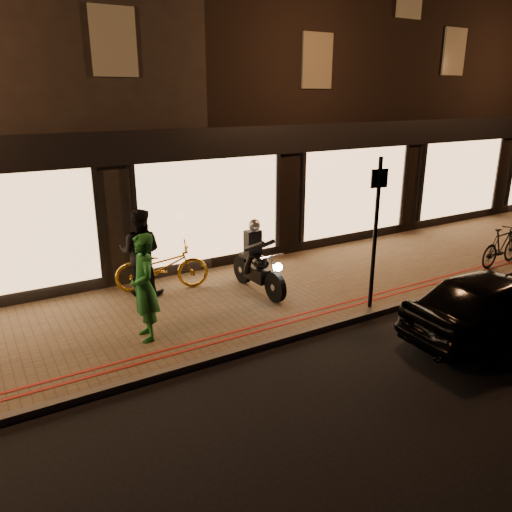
{
  "coord_description": "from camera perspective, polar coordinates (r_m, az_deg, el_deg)",
  "views": [
    {
      "loc": [
        -5.03,
        -6.55,
        4.22
      ],
      "look_at": [
        -0.11,
        1.68,
        1.1
      ],
      "focal_mm": 35.0,
      "sensor_mm": 36.0,
      "label": 1
    }
  ],
  "objects": [
    {
      "name": "ground",
      "position": [
        9.27,
        5.99,
        -9.15
      ],
      "size": [
        90.0,
        90.0,
        0.0
      ],
      "primitive_type": "plane",
      "color": "black",
      "rests_on": "ground"
    },
    {
      "name": "sidewalk",
      "position": [
        10.76,
        -0.37,
        -4.73
      ],
      "size": [
        50.0,
        4.0,
        0.12
      ],
      "primitive_type": "cube",
      "color": "brown",
      "rests_on": "ground"
    },
    {
      "name": "kerb_stone",
      "position": [
        9.28,
        5.81,
        -8.71
      ],
      "size": [
        50.0,
        0.14,
        0.12
      ],
      "primitive_type": "cube",
      "color": "#59544C",
      "rests_on": "ground"
    },
    {
      "name": "red_kerb_lines",
      "position": [
        9.62,
        4.05,
        -7.24
      ],
      "size": [
        50.0,
        0.26,
        0.01
      ],
      "color": "maroon",
      "rests_on": "sidewalk"
    },
    {
      "name": "building_row",
      "position": [
        16.34,
        -13.57,
        17.64
      ],
      "size": [
        48.0,
        10.11,
        8.5
      ],
      "color": "black",
      "rests_on": "ground"
    },
    {
      "name": "motorcycle",
      "position": [
        10.72,
        0.15,
        -0.95
      ],
      "size": [
        0.6,
        1.94,
        1.59
      ],
      "rotation": [
        0.0,
        0.0,
        0.03
      ],
      "color": "black",
      "rests_on": "sidewalk"
    },
    {
      "name": "sign_post",
      "position": [
        9.89,
        13.53,
        3.32
      ],
      "size": [
        0.35,
        0.09,
        3.0
      ],
      "rotation": [
        0.0,
        0.0,
        -0.18
      ],
      "color": "black",
      "rests_on": "sidewalk"
    },
    {
      "name": "bicycle_gold",
      "position": [
        11.03,
        -10.71,
        -1.22
      ],
      "size": [
        2.12,
        1.24,
        1.05
      ],
      "primitive_type": "imported",
      "rotation": [
        0.0,
        0.0,
        1.28
      ],
      "color": "#C18B22",
      "rests_on": "sidewalk"
    },
    {
      "name": "bicycle_dark",
      "position": [
        13.83,
        26.25,
        0.99
      ],
      "size": [
        1.67,
        0.6,
        0.98
      ],
      "primitive_type": "imported",
      "rotation": [
        0.0,
        0.0,
        1.66
      ],
      "color": "black",
      "rests_on": "sidewalk"
    },
    {
      "name": "person_green",
      "position": [
        8.75,
        -12.65,
        -3.54
      ],
      "size": [
        0.51,
        0.73,
        1.9
      ],
      "primitive_type": "imported",
      "rotation": [
        0.0,
        0.0,
        -1.65
      ],
      "color": "#1D6F29",
      "rests_on": "sidewalk"
    },
    {
      "name": "person_dark",
      "position": [
        10.77,
        -13.09,
        0.44
      ],
      "size": [
        1.15,
        1.1,
        1.87
      ],
      "primitive_type": "imported",
      "rotation": [
        0.0,
        0.0,
        2.53
      ],
      "color": "black",
      "rests_on": "sidewalk"
    },
    {
      "name": "parked_car",
      "position": [
        9.94,
        25.7,
        -5.0
      ],
      "size": [
        3.77,
        1.61,
        1.27
      ],
      "primitive_type": "imported",
      "rotation": [
        0.0,
        0.0,
        1.54
      ],
      "color": "black",
      "rests_on": "ground"
    }
  ]
}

